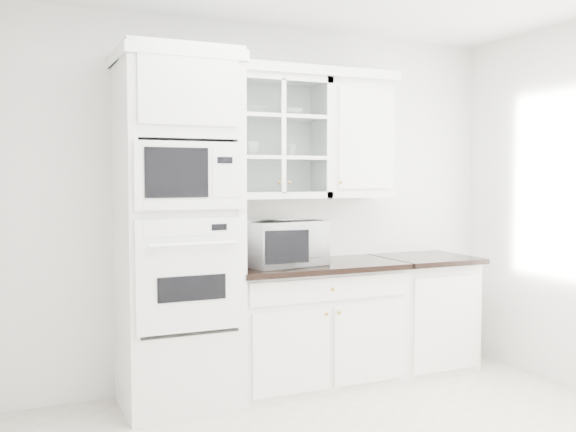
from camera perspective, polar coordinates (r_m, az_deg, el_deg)
name	(u,v)px	position (r m, az deg, el deg)	size (l,w,h in m)	color
room_shell	(348,138)	(3.73, 5.34, 6.88)	(4.00, 3.50, 2.70)	white
oven_column	(178,230)	(4.38, -9.78, -1.26)	(0.76, 0.68, 2.40)	white
base_cabinet_run	(312,323)	(4.88, 2.19, -9.49)	(1.32, 0.67, 0.92)	white
extra_base_cabinet	(423,312)	(5.39, 11.87, -8.32)	(0.72, 0.67, 0.92)	white
upper_cabinet_glass	(274,138)	(4.78, -1.21, 6.98)	(0.80, 0.33, 0.90)	white
upper_cabinet_solid	(354,140)	(5.09, 5.86, 6.75)	(0.55, 0.33, 0.90)	white
crown_molding	(262,70)	(4.78, -2.29, 12.84)	(2.14, 0.38, 0.07)	white
countertop_microwave	(282,243)	(4.65, -0.55, -2.39)	(0.56, 0.47, 0.32)	white
bowl_a	(248,111)	(4.72, -3.55, 9.31)	(0.23, 0.23, 0.06)	white
bowl_b	(291,113)	(4.85, 0.26, 9.16)	(0.18, 0.18, 0.06)	white
cup_a	(250,149)	(4.73, -3.36, 5.96)	(0.13, 0.13, 0.11)	white
cup_b	(290,151)	(4.82, 0.16, 5.84)	(0.10, 0.10, 0.09)	white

